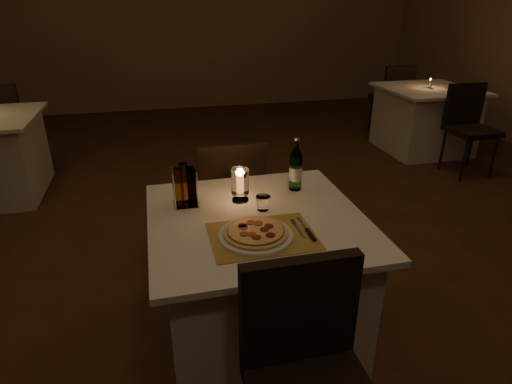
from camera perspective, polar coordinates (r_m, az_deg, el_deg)
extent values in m
cube|color=#462816|center=(2.76, -3.47, -13.14)|extent=(8.00, 10.00, 0.02)
cube|color=#947156|center=(7.18, -11.75, 22.62)|extent=(8.00, 0.02, 3.00)
cube|color=silver|center=(2.21, 0.13, -12.23)|extent=(0.88, 0.88, 0.71)
cube|color=silver|center=(2.01, 0.14, -3.74)|extent=(1.00, 1.00, 0.03)
cube|color=black|center=(1.54, 5.82, -15.46)|extent=(0.42, 0.05, 0.42)
cube|color=black|center=(2.83, -3.75, -1.02)|extent=(0.42, 0.42, 0.05)
cube|color=black|center=(2.57, -3.15, 1.89)|extent=(0.42, 0.05, 0.42)
cylinder|color=black|center=(3.11, -1.11, -3.38)|extent=(0.03, 0.03, 0.44)
cylinder|color=black|center=(3.07, -7.33, -4.05)|extent=(0.03, 0.03, 0.44)
cylinder|color=black|center=(2.83, 0.42, -6.51)|extent=(0.03, 0.03, 0.44)
cylinder|color=black|center=(2.77, -6.46, -7.32)|extent=(0.03, 0.03, 0.44)
cube|color=#AE873C|center=(1.84, 0.87, -5.91)|extent=(0.45, 0.34, 0.00)
cylinder|color=white|center=(1.83, -0.04, -5.78)|extent=(0.32, 0.32, 0.01)
cylinder|color=#D8B77F|center=(1.83, -0.04, -5.43)|extent=(0.28, 0.28, 0.01)
cylinder|color=maroon|center=(1.82, -0.04, -5.22)|extent=(0.24, 0.24, 0.00)
cylinder|color=#EACC7F|center=(1.82, -0.04, -5.13)|extent=(0.24, 0.24, 0.00)
cylinder|color=maroon|center=(1.85, 1.73, -4.58)|extent=(0.04, 0.04, 0.00)
cylinder|color=maroon|center=(1.87, 0.31, -4.22)|extent=(0.04, 0.04, 0.00)
cylinder|color=maroon|center=(1.87, -0.70, -4.09)|extent=(0.04, 0.04, 0.00)
cylinder|color=maroon|center=(1.85, -1.78, -4.46)|extent=(0.04, 0.04, 0.00)
cylinder|color=maroon|center=(1.84, -1.73, -4.70)|extent=(0.04, 0.04, 0.00)
cylinder|color=maroon|center=(1.79, -1.57, -5.60)|extent=(0.04, 0.04, 0.00)
cylinder|color=maroon|center=(1.79, -0.57, -5.65)|extent=(0.04, 0.04, 0.00)
cylinder|color=maroon|center=(1.76, 0.04, -6.03)|extent=(0.04, 0.04, 0.00)
cylinder|color=maroon|center=(1.78, 1.94, -5.76)|extent=(0.04, 0.04, 0.00)
cylinder|color=maroon|center=(1.82, 1.13, -5.00)|extent=(0.04, 0.04, 0.00)
cube|color=silver|center=(1.89, 5.75, -5.17)|extent=(0.01, 0.14, 0.00)
cube|color=silver|center=(1.96, 4.94, -3.98)|extent=(0.02, 0.05, 0.00)
cube|color=black|center=(1.85, 7.29, -5.67)|extent=(0.02, 0.10, 0.01)
cube|color=silver|center=(1.95, 6.16, -4.21)|extent=(0.01, 0.12, 0.00)
cylinder|color=#559F58|center=(2.26, 5.30, 2.60)|extent=(0.07, 0.07, 0.19)
cylinder|color=#559F58|center=(2.21, 5.46, 6.43)|extent=(0.02, 0.02, 0.04)
cylinder|color=gold|center=(2.20, 5.48, 7.01)|extent=(0.03, 0.03, 0.01)
cylinder|color=silver|center=(2.27, 5.29, 2.50)|extent=(0.07, 0.07, 0.07)
cylinder|color=white|center=(2.16, -2.10, -1.05)|extent=(0.09, 0.09, 0.01)
cylinder|color=white|center=(2.15, -2.11, -0.53)|extent=(0.02, 0.02, 0.03)
cylinder|color=white|center=(2.12, -2.15, 1.45)|extent=(0.09, 0.09, 0.13)
cylinder|color=white|center=(2.12, -2.14, 1.14)|extent=(0.02, 0.02, 0.09)
ellipsoid|color=orange|center=(2.10, -2.17, 2.62)|extent=(0.02, 0.02, 0.02)
cube|color=white|center=(2.15, -9.28, -1.60)|extent=(0.12, 0.12, 0.01)
cylinder|color=white|center=(2.05, -10.83, -0.08)|extent=(0.01, 0.01, 0.18)
cylinder|color=white|center=(2.06, -7.79, 0.22)|extent=(0.01, 0.01, 0.18)
cylinder|color=white|center=(2.16, -11.03, 1.10)|extent=(0.01, 0.01, 0.18)
cylinder|color=white|center=(2.16, -8.13, 1.38)|extent=(0.01, 0.01, 0.18)
cube|color=#BF8C33|center=(2.07, -10.21, 0.52)|extent=(0.04, 0.04, 0.20)
cube|color=#3F1E14|center=(2.08, -8.57, 0.68)|extent=(0.04, 0.04, 0.20)
cube|color=#BF8C33|center=(2.13, -9.54, 1.23)|extent=(0.04, 0.04, 0.20)
cube|color=black|center=(5.25, -30.22, 7.79)|extent=(0.42, 0.42, 0.05)
cylinder|color=black|center=(5.43, -27.54, 6.12)|extent=(0.03, 0.03, 0.44)
cylinder|color=black|center=(5.52, -30.95, 5.67)|extent=(0.03, 0.03, 0.44)
cylinder|color=black|center=(5.11, -28.30, 4.96)|extent=(0.03, 0.03, 0.44)
cube|color=silver|center=(5.46, 21.47, 8.81)|extent=(0.88, 0.88, 0.71)
cube|color=silver|center=(5.39, 22.08, 12.59)|extent=(1.00, 1.00, 0.03)
cube|color=black|center=(4.83, 26.87, 7.26)|extent=(0.42, 0.42, 0.05)
cube|color=black|center=(4.92, 26.04, 10.48)|extent=(0.42, 0.05, 0.42)
cylinder|color=black|center=(4.67, 25.99, 3.77)|extent=(0.03, 0.03, 0.44)
cylinder|color=black|center=(4.89, 29.10, 3.99)|extent=(0.03, 0.03, 0.44)
cylinder|color=black|center=(4.92, 23.60, 5.18)|extent=(0.03, 0.03, 0.44)
cylinder|color=black|center=(5.13, 26.67, 5.34)|extent=(0.03, 0.03, 0.44)
cube|color=black|center=(6.09, 17.43, 11.88)|extent=(0.42, 0.42, 0.05)
cube|color=black|center=(5.90, 18.63, 13.63)|extent=(0.42, 0.05, 0.42)
cylinder|color=black|center=(6.37, 17.74, 10.13)|extent=(0.03, 0.03, 0.44)
cylinder|color=black|center=(6.21, 15.00, 10.09)|extent=(0.03, 0.03, 0.44)
cylinder|color=black|center=(6.09, 19.34, 9.29)|extent=(0.03, 0.03, 0.44)
cylinder|color=black|center=(5.92, 16.52, 9.24)|extent=(0.03, 0.03, 0.44)
cylinder|color=white|center=(5.38, 22.18, 13.21)|extent=(0.03, 0.03, 0.09)
ellipsoid|color=orange|center=(5.37, 22.27, 13.75)|extent=(0.01, 0.01, 0.02)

